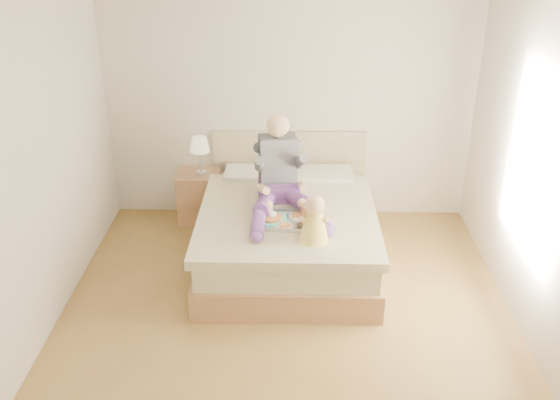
{
  "coord_description": "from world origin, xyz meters",
  "views": [
    {
      "loc": [
        0.05,
        -4.42,
        3.35
      ],
      "look_at": [
        -0.07,
        0.84,
        0.76
      ],
      "focal_mm": 40.0,
      "sensor_mm": 36.0,
      "label": 1
    }
  ],
  "objects_px": {
    "bed": "(288,229)",
    "adult": "(281,180)",
    "baby": "(314,222)",
    "nightstand": "(200,196)",
    "tray": "(283,218)"
  },
  "relations": [
    {
      "from": "nightstand",
      "to": "tray",
      "type": "height_order",
      "value": "tray"
    },
    {
      "from": "adult",
      "to": "nightstand",
      "type": "bearing_deg",
      "value": 128.57
    },
    {
      "from": "adult",
      "to": "baby",
      "type": "xyz_separation_m",
      "value": [
        0.31,
        -0.69,
        -0.09
      ]
    },
    {
      "from": "adult",
      "to": "tray",
      "type": "height_order",
      "value": "adult"
    },
    {
      "from": "adult",
      "to": "baby",
      "type": "bearing_deg",
      "value": -75.99
    },
    {
      "from": "nightstand",
      "to": "baby",
      "type": "distance_m",
      "value": 2.01
    },
    {
      "from": "adult",
      "to": "tray",
      "type": "relative_size",
      "value": 2.13
    },
    {
      "from": "bed",
      "to": "adult",
      "type": "height_order",
      "value": "adult"
    },
    {
      "from": "tray",
      "to": "baby",
      "type": "height_order",
      "value": "baby"
    },
    {
      "from": "baby",
      "to": "nightstand",
      "type": "bearing_deg",
      "value": 129.49
    },
    {
      "from": "tray",
      "to": "baby",
      "type": "distance_m",
      "value": 0.45
    },
    {
      "from": "bed",
      "to": "nightstand",
      "type": "relative_size",
      "value": 3.78
    },
    {
      "from": "bed",
      "to": "baby",
      "type": "relative_size",
      "value": 5.06
    },
    {
      "from": "nightstand",
      "to": "tray",
      "type": "xyz_separation_m",
      "value": [
        0.96,
        -1.19,
        0.35
      ]
    },
    {
      "from": "nightstand",
      "to": "adult",
      "type": "relative_size",
      "value": 0.51
    }
  ]
}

